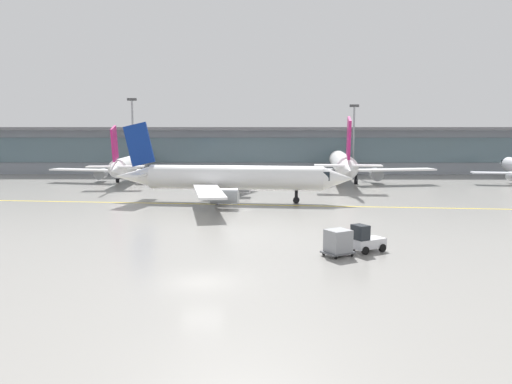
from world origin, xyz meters
TOP-DOWN VIEW (x-y plane):
  - ground_plane at (0.00, 0.00)m, footprint 400.00×400.00m
  - taxiway_centreline_stripe at (0.46, 32.05)m, footprint 109.38×12.34m
  - terminal_concourse at (0.00, 78.28)m, footprint 193.28×11.00m
  - gate_airplane_1 at (-19.27, 59.54)m, footprint 27.47×29.57m
  - gate_airplane_2 at (17.59, 57.13)m, footprint 30.92×33.40m
  - taxiing_regional_jet at (0.06, 34.09)m, footprint 30.62×28.31m
  - baggage_tug at (11.51, 7.81)m, footprint 2.95×2.56m
  - cargo_dolly_lead at (9.24, 6.48)m, footprint 2.62×2.44m
  - apron_light_mast_1 at (-21.12, 69.54)m, footprint 1.80×0.36m
  - apron_light_mast_2 at (21.83, 70.12)m, footprint 1.80×0.36m

SIDE VIEW (x-z plane):
  - ground_plane at x=0.00m, z-range 0.00..0.00m
  - taxiway_centreline_stripe at x=0.46m, z-range 0.00..0.01m
  - baggage_tug at x=11.51m, z-range -0.16..1.94m
  - cargo_dolly_lead at x=9.24m, z-range 0.08..2.02m
  - gate_airplane_1 at x=-19.27m, z-range -1.96..7.84m
  - taxiing_regional_jet at x=0.06m, z-range -2.03..8.11m
  - gate_airplane_2 at x=17.59m, z-range -2.21..8.84m
  - terminal_concourse at x=0.00m, z-range 0.12..9.72m
  - apron_light_mast_2 at x=21.83m, z-range 0.69..14.62m
  - apron_light_mast_1 at x=-21.12m, z-range 0.69..15.83m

